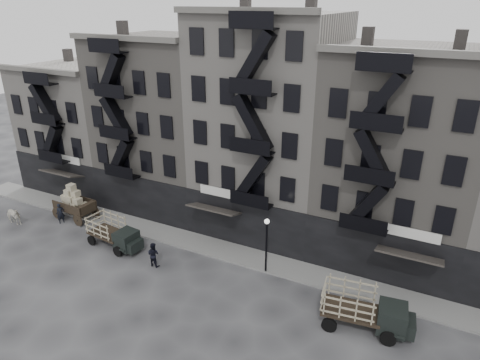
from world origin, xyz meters
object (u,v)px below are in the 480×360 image
at_px(stake_truck_east, 365,307).
at_px(pedestrian_west, 61,213).
at_px(stake_truck_west, 113,231).
at_px(pedestrian_mid, 153,254).
at_px(wagon, 73,199).
at_px(horse, 12,216).

relative_size(stake_truck_east, pedestrian_west, 3.02).
distance_m(stake_truck_west, pedestrian_mid, 4.46).
relative_size(stake_truck_west, pedestrian_mid, 2.60).
xyz_separation_m(wagon, stake_truck_west, (6.38, -2.06, -0.45)).
height_order(wagon, pedestrian_mid, wagon).
height_order(horse, stake_truck_east, stake_truck_east).
xyz_separation_m(wagon, pedestrian_west, (-0.34, -1.23, -0.90)).
bearing_deg(pedestrian_west, wagon, 15.63).
distance_m(stake_truck_east, pedestrian_mid, 14.89).
bearing_deg(pedestrian_west, pedestrian_mid, -67.07).
bearing_deg(wagon, pedestrian_mid, -11.77).
bearing_deg(horse, stake_truck_west, -81.91).
xyz_separation_m(stake_truck_east, pedestrian_mid, (-14.88, -0.38, -0.56)).
xyz_separation_m(horse, stake_truck_west, (10.20, 1.21, 0.54)).
bearing_deg(horse, stake_truck_east, -87.08).
bearing_deg(stake_truck_west, wagon, 168.19).
bearing_deg(wagon, stake_truck_west, -14.94).
xyz_separation_m(horse, stake_truck_east, (29.44, 0.81, 0.69)).
bearing_deg(stake_truck_west, horse, -167.11).
height_order(stake_truck_east, pedestrian_mid, stake_truck_east).
distance_m(horse, stake_truck_east, 29.46).
bearing_deg(stake_truck_east, pedestrian_west, 170.06).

